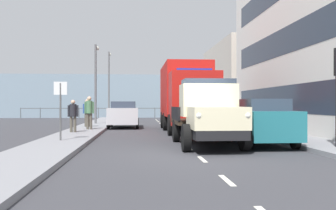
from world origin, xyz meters
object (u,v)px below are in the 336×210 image
(pedestrian_strolling, at_px, (73,113))
(pedestrian_near_railing, at_px, (87,111))
(car_silver_oppositeside_0, at_px, (124,114))
(pedestrian_couple_b, at_px, (89,110))
(car_maroon_kerbside_2, at_px, (205,114))
(lorry_cargo_red, at_px, (187,95))
(car_navy_kerbside_1, at_px, (224,116))
(lamp_post_promenade, at_px, (96,76))
(lamp_post_far, at_px, (109,79))
(truck_vintage_cream, at_px, (208,114))
(street_sign, at_px, (60,100))
(car_teal_kerbside_near, at_px, (259,121))

(pedestrian_strolling, xyz_separation_m, pedestrian_near_railing, (-0.08, -4.49, 0.06))
(car_silver_oppositeside_0, bearing_deg, pedestrian_couple_b, 64.39)
(car_silver_oppositeside_0, bearing_deg, pedestrian_strolling, 68.58)
(car_maroon_kerbside_2, distance_m, pedestrian_couple_b, 8.19)
(lorry_cargo_red, relative_size, car_navy_kerbside_1, 1.85)
(car_navy_kerbside_1, bearing_deg, lamp_post_promenade, -46.88)
(lorry_cargo_red, xyz_separation_m, lamp_post_far, (5.69, -16.89, 2.05))
(lamp_post_promenade, bearing_deg, truck_vintage_cream, 111.45)
(pedestrian_couple_b, bearing_deg, car_maroon_kerbside_2, -151.79)
(car_navy_kerbside_1, height_order, car_silver_oppositeside_0, same)
(pedestrian_strolling, bearing_deg, car_navy_kerbside_1, -175.46)
(pedestrian_couple_b, relative_size, lamp_post_promenade, 0.32)
(car_navy_kerbside_1, xyz_separation_m, street_sign, (7.48, 4.76, 0.79))
(street_sign, bearing_deg, lamp_post_far, -90.07)
(pedestrian_strolling, distance_m, lamp_post_promenade, 9.09)
(car_silver_oppositeside_0, bearing_deg, car_maroon_kerbside_2, -177.79)
(lamp_post_far, bearing_deg, pedestrian_couple_b, 90.83)
(car_teal_kerbside_near, height_order, car_silver_oppositeside_0, same)
(pedestrian_strolling, bearing_deg, pedestrian_couple_b, -103.65)
(truck_vintage_cream, height_order, car_silver_oppositeside_0, truck_vintage_cream)
(car_silver_oppositeside_0, bearing_deg, car_navy_kerbside_1, 136.55)
(car_silver_oppositeside_0, bearing_deg, car_teal_kerbside_near, 116.55)
(car_navy_kerbside_1, distance_m, lamp_post_far, 20.24)
(truck_vintage_cream, relative_size, lamp_post_promenade, 0.98)
(truck_vintage_cream, relative_size, lorry_cargo_red, 0.69)
(pedestrian_couple_b, distance_m, lamp_post_promenade, 7.03)
(truck_vintage_cream, xyz_separation_m, car_navy_kerbside_1, (-2.00, -6.13, -0.28))
(car_navy_kerbside_1, bearing_deg, pedestrian_strolling, 4.54)
(pedestrian_couple_b, xyz_separation_m, lamp_post_far, (0.25, -17.03, 2.89))
(car_navy_kerbside_1, distance_m, street_sign, 8.90)
(car_silver_oppositeside_0, relative_size, pedestrian_strolling, 2.70)
(car_silver_oppositeside_0, distance_m, lamp_post_promenade, 4.54)
(lamp_post_promenade, height_order, lamp_post_far, lamp_post_far)
(pedestrian_couple_b, distance_m, lamp_post_far, 17.28)
(car_silver_oppositeside_0, height_order, pedestrian_near_railing, pedestrian_near_railing)
(truck_vintage_cream, height_order, pedestrian_near_railing, truck_vintage_cream)
(pedestrian_strolling, bearing_deg, car_maroon_kerbside_2, -142.20)
(car_navy_kerbside_1, bearing_deg, lorry_cargo_red, -43.29)
(truck_vintage_cream, relative_size, car_silver_oppositeside_0, 1.31)
(car_navy_kerbside_1, distance_m, pedestrian_strolling, 7.75)
(street_sign, bearing_deg, car_silver_oppositeside_0, -101.54)
(pedestrian_strolling, xyz_separation_m, lamp_post_far, (-0.27, -19.16, 3.04))
(lamp_post_far, bearing_deg, car_maroon_kerbside_2, 119.52)
(car_teal_kerbside_near, relative_size, car_maroon_kerbside_2, 1.00)
(truck_vintage_cream, xyz_separation_m, car_silver_oppositeside_0, (3.46, -11.30, -0.28))
(car_navy_kerbside_1, bearing_deg, lamp_post_far, -68.10)
(pedestrian_couple_b, bearing_deg, pedestrian_strolling, 76.35)
(truck_vintage_cream, relative_size, pedestrian_couple_b, 3.09)
(truck_vintage_cream, height_order, street_sign, truck_vintage_cream)
(pedestrian_couple_b, relative_size, pedestrian_near_railing, 1.07)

